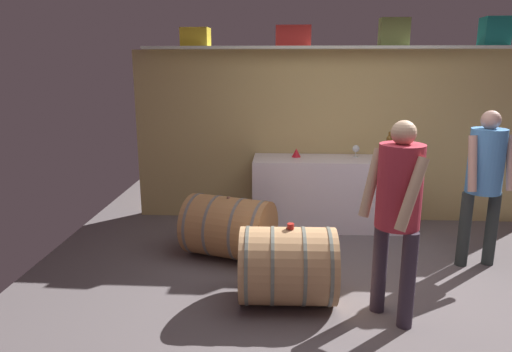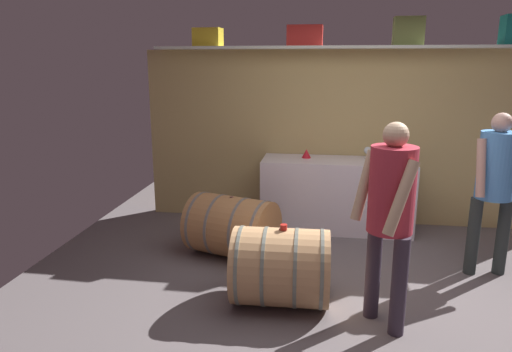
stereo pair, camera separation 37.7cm
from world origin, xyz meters
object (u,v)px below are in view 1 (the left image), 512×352
object	(u,v)px
red_funnel	(296,153)
wine_barrel_far	(229,227)
toolcase_yellow	(196,37)
wine_glass	(356,149)
wine_barrel_near	(288,266)
toolcase_teal	(495,31)
toolcase_olive	(394,32)
tasting_cup	(291,226)
toolcase_red	(293,36)
work_cabinet	(326,193)
wine_bottle_amber	(389,147)
visitor_tasting	(398,202)
winemaker_pouring	(485,173)

from	to	relation	value
red_funnel	wine_barrel_far	world-z (taller)	red_funnel
toolcase_yellow	wine_glass	size ratio (longest dim) A/B	2.24
wine_barrel_near	toolcase_teal	bearing A→B (deg)	40.40
wine_glass	wine_barrel_near	bearing A→B (deg)	-112.44
toolcase_olive	tasting_cup	distance (m)	2.91
toolcase_red	toolcase_olive	distance (m)	1.15
wine_barrel_near	wine_barrel_far	distance (m)	1.09
toolcase_yellow	work_cabinet	size ratio (longest dim) A/B	0.18
toolcase_yellow	wine_bottle_amber	bearing A→B (deg)	-1.67
wine_glass	visitor_tasting	bearing A→B (deg)	-90.62
work_cabinet	red_funnel	xyz separation A→B (m)	(-0.37, 0.07, 0.48)
wine_barrel_far	toolcase_red	bearing A→B (deg)	79.50
toolcase_red	winemaker_pouring	bearing A→B (deg)	-32.90
red_funnel	toolcase_olive	bearing A→B (deg)	7.09
toolcase_red	visitor_tasting	world-z (taller)	toolcase_red
wine_glass	wine_barrel_far	distance (m)	1.90
toolcase_teal	work_cabinet	world-z (taller)	toolcase_teal
red_funnel	tasting_cup	xyz separation A→B (m)	(-0.09, -1.96, -0.23)
wine_glass	wine_barrel_near	xyz separation A→B (m)	(-0.83, -2.01, -0.62)
toolcase_olive	wine_glass	bearing A→B (deg)	-167.60
toolcase_olive	wine_barrel_near	size ratio (longest dim) A/B	0.41
red_funnel	visitor_tasting	xyz separation A→B (m)	(0.69, -2.17, 0.06)
toolcase_teal	tasting_cup	size ratio (longest dim) A/B	5.55
work_cabinet	winemaker_pouring	bearing A→B (deg)	-36.87
tasting_cup	visitor_tasting	distance (m)	0.86
tasting_cup	toolcase_red	bearing A→B (deg)	89.00
work_cabinet	toolcase_olive	bearing A→B (deg)	15.60
wine_glass	red_funnel	xyz separation A→B (m)	(-0.72, -0.05, -0.04)
work_cabinet	wine_glass	xyz separation A→B (m)	(0.35, 0.12, 0.52)
work_cabinet	winemaker_pouring	world-z (taller)	winemaker_pouring
wine_glass	winemaker_pouring	distance (m)	1.56
work_cabinet	tasting_cup	distance (m)	1.96
red_funnel	tasting_cup	bearing A→B (deg)	-92.74
wine_barrel_near	winemaker_pouring	bearing A→B (deg)	22.86
toolcase_yellow	wine_barrel_near	distance (m)	3.05
toolcase_teal	winemaker_pouring	world-z (taller)	toolcase_teal
wine_barrel_near	visitor_tasting	distance (m)	1.05
wine_glass	work_cabinet	bearing A→B (deg)	-161.18
tasting_cup	red_funnel	bearing A→B (deg)	87.26
tasting_cup	wine_barrel_near	bearing A→B (deg)	-180.00
visitor_tasting	wine_glass	bearing A→B (deg)	-35.93
toolcase_teal	work_cabinet	distance (m)	2.65
work_cabinet	winemaker_pouring	size ratio (longest dim) A/B	1.15
wine_barrel_near	red_funnel	bearing A→B (deg)	85.20
red_funnel	wine_barrel_near	world-z (taller)	red_funnel
toolcase_yellow	toolcase_olive	size ratio (longest dim) A/B	0.99
work_cabinet	visitor_tasting	world-z (taller)	visitor_tasting
toolcase_yellow	red_funnel	distance (m)	1.82
tasting_cup	winemaker_pouring	distance (m)	2.06
toolcase_yellow	work_cabinet	bearing A→B (deg)	-3.69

